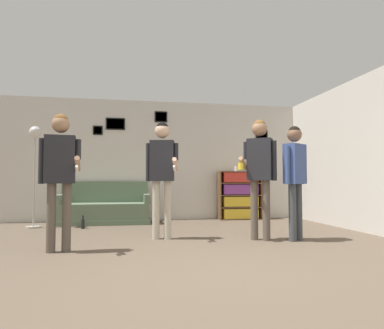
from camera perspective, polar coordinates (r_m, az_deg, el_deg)
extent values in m
plane|color=brown|center=(3.36, 4.04, -17.90)|extent=(20.00, 20.00, 0.00)
cube|color=beige|center=(7.85, -4.33, 0.68)|extent=(8.63, 0.06, 2.70)
cube|color=black|center=(8.42, 11.54, 4.61)|extent=(0.30, 0.02, 0.29)
cube|color=gray|center=(8.41, 11.55, 4.62)|extent=(0.25, 0.01, 0.25)
cube|color=black|center=(7.87, -15.42, 5.51)|extent=(0.21, 0.02, 0.20)
cube|color=gray|center=(7.86, -15.42, 5.52)|extent=(0.16, 0.01, 0.16)
cube|color=black|center=(7.87, -12.64, 6.63)|extent=(0.42, 0.02, 0.26)
cube|color=#B2B2BC|center=(7.86, -12.64, 6.63)|extent=(0.37, 0.01, 0.22)
cube|color=black|center=(7.92, -5.20, 7.92)|extent=(0.29, 0.02, 0.25)
cube|color=gray|center=(7.91, -5.19, 7.93)|extent=(0.24, 0.01, 0.20)
cube|color=beige|center=(6.74, 25.62, 1.52)|extent=(0.06, 7.02, 2.70)
cube|color=#5B7056|center=(7.39, -14.43, -9.11)|extent=(1.86, 0.80, 0.10)
cube|color=#5B7056|center=(7.37, -14.41, -7.49)|extent=(1.80, 0.74, 0.32)
cube|color=#5B7056|center=(7.68, -14.19, -4.44)|extent=(1.80, 0.14, 0.45)
cube|color=#5B7056|center=(7.47, -21.10, -5.41)|extent=(0.12, 0.74, 0.18)
cube|color=#5B7056|center=(7.34, -7.56, -5.62)|extent=(0.12, 0.74, 0.18)
cube|color=brown|center=(7.84, 4.56, -5.15)|extent=(0.02, 0.30, 1.10)
cube|color=brown|center=(8.14, 11.19, -5.02)|extent=(0.02, 0.30, 1.10)
cube|color=brown|center=(8.11, 7.62, -5.06)|extent=(0.99, 0.01, 1.10)
cube|color=brown|center=(8.01, 7.97, -8.95)|extent=(0.94, 0.30, 0.02)
cube|color=brown|center=(7.97, 7.91, -1.22)|extent=(0.94, 0.30, 0.02)
cube|color=brown|center=(7.99, 7.95, -7.07)|extent=(0.94, 0.30, 0.02)
cube|color=brown|center=(7.97, 7.94, -5.09)|extent=(0.94, 0.30, 0.02)
cube|color=brown|center=(7.97, 7.93, -3.11)|extent=(0.94, 0.30, 0.02)
cube|color=gold|center=(7.99, 7.98, -8.08)|extent=(0.81, 0.26, 0.22)
cube|color=gold|center=(7.97, 7.97, -6.11)|extent=(0.81, 0.26, 0.22)
cube|color=#7F3889|center=(7.96, 7.96, -4.13)|extent=(0.81, 0.26, 0.22)
cube|color=red|center=(7.96, 7.94, -2.14)|extent=(0.81, 0.26, 0.22)
cylinder|color=#ADA89E|center=(7.16, -24.96, -9.43)|extent=(0.28, 0.28, 0.03)
cylinder|color=#ADA89E|center=(7.11, -24.82, -2.58)|extent=(0.03, 0.03, 1.68)
sphere|color=silver|center=(7.17, -24.66, 4.94)|extent=(0.22, 0.22, 0.22)
cylinder|color=brown|center=(4.61, -22.42, -8.22)|extent=(0.11, 0.11, 0.85)
cylinder|color=brown|center=(4.59, -20.17, -8.28)|extent=(0.11, 0.11, 0.85)
cube|color=#232328|center=(4.58, -21.14, 0.78)|extent=(0.38, 0.24, 0.60)
sphere|color=#997051|center=(4.63, -21.04, 6.28)|extent=(0.22, 0.22, 0.22)
sphere|color=brown|center=(4.64, -21.03, 6.75)|extent=(0.19, 0.19, 0.19)
cylinder|color=#232328|center=(4.58, -18.43, 2.41)|extent=(0.07, 0.07, 0.25)
cylinder|color=#997051|center=(4.43, -18.54, 0.09)|extent=(0.09, 0.31, 0.19)
cylinder|color=white|center=(4.28, -18.64, -0.70)|extent=(0.05, 0.14, 0.09)
cylinder|color=#232328|center=(4.61, -23.81, 0.54)|extent=(0.07, 0.07, 0.56)
cylinder|color=#B7AD99|center=(5.27, -6.03, -7.53)|extent=(0.11, 0.11, 0.88)
cylinder|color=#B7AD99|center=(5.25, -4.07, -7.56)|extent=(0.11, 0.11, 0.88)
cube|color=#232328|center=(5.25, -5.01, 0.62)|extent=(0.39, 0.27, 0.62)
sphere|color=#D1A889|center=(5.30, -4.99, 5.60)|extent=(0.23, 0.23, 0.23)
sphere|color=black|center=(5.30, -4.99, 6.02)|extent=(0.19, 0.19, 0.19)
cylinder|color=#232328|center=(5.24, -2.67, 2.15)|extent=(0.07, 0.07, 0.26)
cylinder|color=#D1A889|center=(5.08, -2.82, 0.05)|extent=(0.13, 0.32, 0.19)
cylinder|color=white|center=(4.93, -2.96, -0.66)|extent=(0.06, 0.15, 0.09)
cylinder|color=#232328|center=(5.28, -7.33, 0.38)|extent=(0.07, 0.07, 0.58)
cylinder|color=brown|center=(5.26, 10.34, -7.46)|extent=(0.11, 0.11, 0.89)
cylinder|color=brown|center=(5.22, 12.28, -7.48)|extent=(0.11, 0.11, 0.89)
cube|color=#232328|center=(5.23, 11.23, 0.82)|extent=(0.41, 0.37, 0.63)
sphere|color=#997051|center=(5.28, 11.18, 5.87)|extent=(0.23, 0.23, 0.23)
sphere|color=brown|center=(5.29, 11.18, 6.30)|extent=(0.19, 0.19, 0.19)
cylinder|color=#232328|center=(5.19, 13.55, 0.64)|extent=(0.07, 0.07, 0.59)
cylinder|color=#232328|center=(5.29, 8.94, 2.30)|extent=(0.07, 0.07, 0.27)
cylinder|color=#997051|center=(5.13, 8.54, 0.19)|extent=(0.23, 0.30, 0.19)
cylinder|color=yellow|center=(4.99, 8.11, -0.29)|extent=(0.08, 0.08, 0.10)
cylinder|color=#3D4247|center=(5.25, 16.40, -7.68)|extent=(0.11, 0.11, 0.84)
cylinder|color=#3D4247|center=(5.41, 17.33, -7.52)|extent=(0.11, 0.11, 0.84)
cube|color=#384C84|center=(5.32, 16.76, 0.09)|extent=(0.41, 0.37, 0.59)
sphere|color=brown|center=(5.36, 16.70, 4.78)|extent=(0.22, 0.22, 0.22)
sphere|color=black|center=(5.36, 16.69, 5.18)|extent=(0.18, 0.18, 0.18)
cylinder|color=#384C84|center=(5.51, 17.83, -0.23)|extent=(0.07, 0.07, 0.56)
cylinder|color=#384C84|center=(5.13, 15.63, -0.08)|extent=(0.07, 0.07, 0.56)
cylinder|color=black|center=(6.69, -17.73, -9.45)|extent=(0.07, 0.07, 0.17)
cylinder|color=black|center=(6.67, -17.72, -8.41)|extent=(0.03, 0.03, 0.07)
cylinder|color=white|center=(7.95, 7.40, -0.71)|extent=(0.08, 0.08, 0.12)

